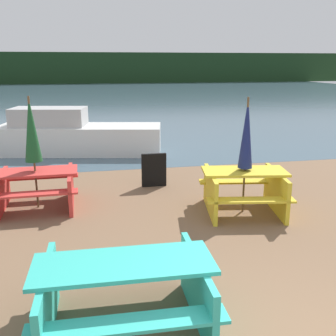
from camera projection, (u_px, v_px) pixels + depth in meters
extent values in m
cube|color=#425B6B|center=(110.00, 95.00, 34.03)|extent=(60.00, 50.00, 0.00)
cube|color=#193319|center=(101.00, 68.00, 52.45)|extent=(80.00, 1.60, 4.00)
cube|color=#33B7A8|center=(124.00, 264.00, 3.95)|extent=(1.84, 0.74, 0.04)
cube|color=#33B7A8|center=(129.00, 324.00, 3.50)|extent=(1.83, 0.32, 0.04)
cube|color=#33B7A8|center=(121.00, 264.00, 4.55)|extent=(1.83, 0.32, 0.04)
cube|color=#33B7A8|center=(47.00, 305.00, 3.92)|extent=(0.10, 1.38, 0.71)
cube|color=#33B7A8|center=(197.00, 290.00, 4.17)|extent=(0.10, 1.38, 0.71)
cube|color=yellow|center=(245.00, 171.00, 7.14)|extent=(1.60, 0.93, 0.04)
cube|color=yellow|center=(251.00, 200.00, 6.70)|extent=(1.53, 0.52, 0.04)
cube|color=yellow|center=(237.00, 181.00, 7.76)|extent=(1.53, 0.52, 0.04)
cube|color=yellow|center=(210.00, 193.00, 7.22)|extent=(0.29, 1.37, 0.75)
cube|color=yellow|center=(276.00, 192.00, 7.26)|extent=(0.29, 1.37, 0.75)
cube|color=red|center=(35.00, 172.00, 7.37)|extent=(1.56, 0.73, 0.04)
cube|color=red|center=(33.00, 194.00, 6.92)|extent=(1.55, 0.31, 0.04)
cube|color=red|center=(39.00, 177.00, 7.96)|extent=(1.55, 0.31, 0.04)
cube|color=red|center=(2.00, 193.00, 7.33)|extent=(0.10, 1.38, 0.68)
cube|color=red|center=(71.00, 188.00, 7.60)|extent=(0.10, 1.38, 0.68)
cylinder|color=brown|center=(245.00, 156.00, 7.06)|extent=(0.04, 0.04, 2.11)
cone|color=navy|center=(247.00, 133.00, 6.95)|extent=(0.26, 0.26, 1.27)
cylinder|color=brown|center=(34.00, 154.00, 7.28)|extent=(0.04, 0.04, 2.11)
cone|color=#195128|center=(31.00, 129.00, 7.16)|extent=(0.31, 0.31, 1.20)
cube|color=silver|center=(80.00, 139.00, 12.01)|extent=(5.12, 2.38, 0.84)
cube|color=#B2B2B2|center=(49.00, 117.00, 11.83)|extent=(2.32, 1.42, 0.54)
cube|color=black|center=(154.00, 170.00, 8.74)|extent=(0.55, 0.08, 0.75)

